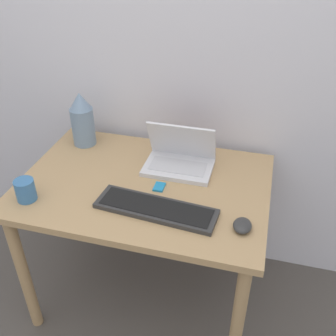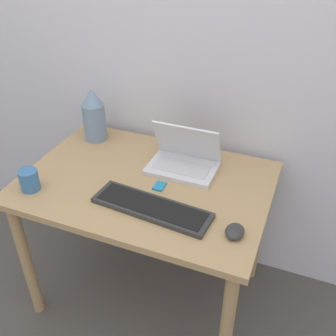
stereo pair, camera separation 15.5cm
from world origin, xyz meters
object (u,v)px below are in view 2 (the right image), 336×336
object	(u,v)px
mp3_player	(159,186)
mouse	(235,231)
laptop	(184,159)
mug	(29,180)
vase	(94,115)
keyboard	(152,207)

from	to	relation	value
mp3_player	mouse	bearing A→B (deg)	-24.26
laptop	mouse	bearing A→B (deg)	-46.96
laptop	mug	bearing A→B (deg)	-143.99
mouse	mug	distance (m)	0.84
vase	mp3_player	size ratio (longest dim) A/B	4.41
vase	mug	bearing A→B (deg)	-93.93
laptop	mp3_player	distance (m)	0.18
keyboard	mouse	world-z (taller)	mouse
laptop	vase	xyz separation A→B (m)	(-0.49, 0.08, 0.08)
keyboard	mouse	bearing A→B (deg)	-3.04
keyboard	mouse	xyz separation A→B (m)	(0.33, -0.02, 0.01)
mug	vase	bearing A→B (deg)	86.07
keyboard	mug	world-z (taller)	mug
keyboard	mug	distance (m)	0.51
vase	keyboard	bearing A→B (deg)	-39.88
laptop	mug	xyz separation A→B (m)	(-0.52, -0.38, -0.00)
laptop	keyboard	bearing A→B (deg)	-92.68
keyboard	laptop	bearing A→B (deg)	87.32
mouse	vase	distance (m)	0.91
mouse	mp3_player	xyz separation A→B (m)	(-0.35, 0.16, -0.01)
mouse	keyboard	bearing A→B (deg)	176.96
mp3_player	mug	distance (m)	0.53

